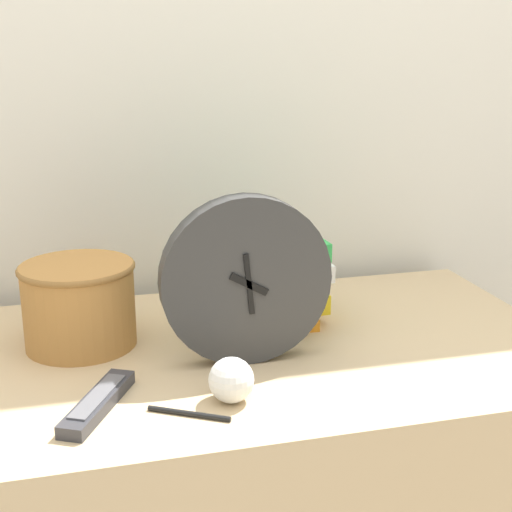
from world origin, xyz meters
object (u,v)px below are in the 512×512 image
at_px(desk_clock, 246,281).
at_px(tv_remote, 98,402).
at_px(basket, 79,302).
at_px(crumpled_paper_ball, 231,380).
at_px(book_stack, 268,280).
at_px(pen, 189,414).

distance_m(desk_clock, tv_remote, 0.31).
distance_m(basket, crumpled_paper_ball, 0.35).
height_order(basket, tv_remote, basket).
bearing_deg(crumpled_paper_ball, book_stack, 64.95).
bearing_deg(basket, desk_clock, -27.59).
xyz_separation_m(desk_clock, basket, (-0.27, 0.14, -0.06)).
relative_size(desk_clock, basket, 1.41).
height_order(desk_clock, pen, desk_clock).
relative_size(tv_remote, crumpled_paper_ball, 2.68).
distance_m(tv_remote, crumpled_paper_ball, 0.20).
relative_size(book_stack, basket, 1.11).
xyz_separation_m(tv_remote, crumpled_paper_ball, (0.20, -0.03, 0.02)).
bearing_deg(desk_clock, tv_remote, -156.54).
height_order(book_stack, pen, book_stack).
bearing_deg(desk_clock, book_stack, 63.12).
bearing_deg(pen, crumpled_paper_ball, 22.93).
xyz_separation_m(crumpled_paper_ball, pen, (-0.07, -0.03, -0.03)).
xyz_separation_m(tv_remote, pen, (0.13, -0.05, -0.01)).
height_order(desk_clock, tv_remote, desk_clock).
xyz_separation_m(book_stack, basket, (-0.36, -0.02, -0.00)).
bearing_deg(desk_clock, pen, -127.56).
relative_size(basket, crumpled_paper_ball, 2.94).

